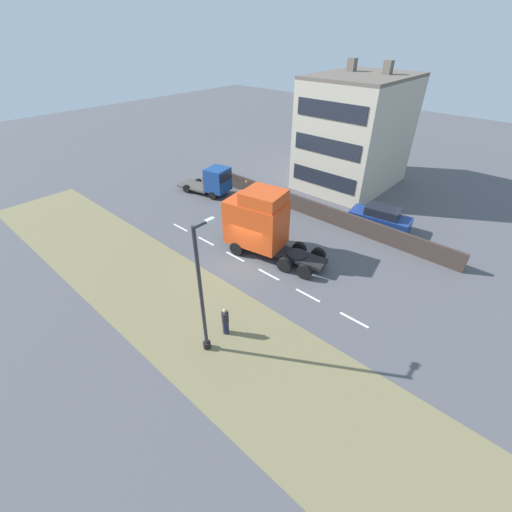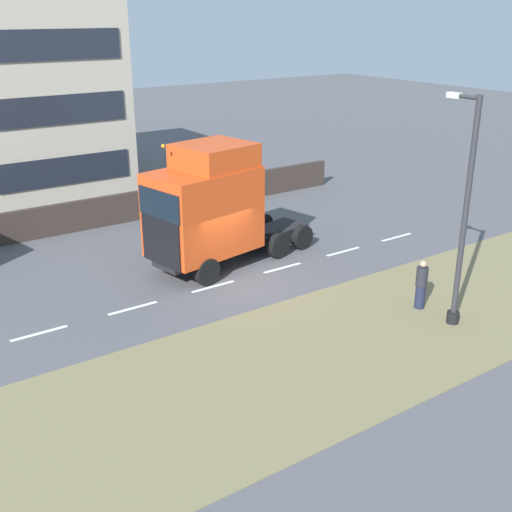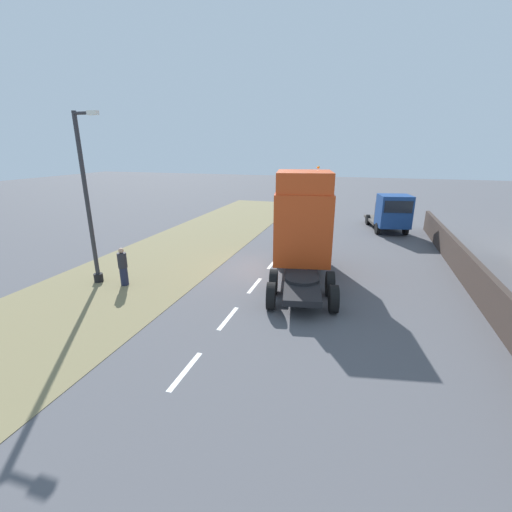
{
  "view_description": "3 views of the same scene",
  "coord_description": "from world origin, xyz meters",
  "px_view_note": "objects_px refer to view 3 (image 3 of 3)",
  "views": [
    {
      "loc": [
        -14.23,
        -13.94,
        14.05
      ],
      "look_at": [
        -0.34,
        -1.45,
        1.3
      ],
      "focal_mm": 24.0,
      "sensor_mm": 36.0,
      "label": 1
    },
    {
      "loc": [
        -18.65,
        11.93,
        9.54
      ],
      "look_at": [
        -2.68,
        0.84,
        2.04
      ],
      "focal_mm": 45.0,
      "sensor_mm": 36.0,
      "label": 2
    },
    {
      "loc": [
        4.21,
        -15.79,
        5.87
      ],
      "look_at": [
        0.07,
        -2.32,
        1.4
      ],
      "focal_mm": 24.0,
      "sensor_mm": 36.0,
      "label": 3
    }
  ],
  "objects_px": {
    "lamp_post": "(90,211)",
    "flatbed_truck": "(392,213)",
    "pedestrian": "(123,267)",
    "lorry_cab": "(302,223)"
  },
  "relations": [
    {
      "from": "flatbed_truck",
      "to": "pedestrian",
      "type": "bearing_deg",
      "value": 37.92
    },
    {
      "from": "lamp_post",
      "to": "pedestrian",
      "type": "bearing_deg",
      "value": 1.11
    },
    {
      "from": "lorry_cab",
      "to": "pedestrian",
      "type": "distance_m",
      "value": 8.39
    },
    {
      "from": "flatbed_truck",
      "to": "lamp_post",
      "type": "distance_m",
      "value": 19.32
    },
    {
      "from": "lorry_cab",
      "to": "lamp_post",
      "type": "bearing_deg",
      "value": -165.55
    },
    {
      "from": "lorry_cab",
      "to": "lamp_post",
      "type": "distance_m",
      "value": 9.47
    },
    {
      "from": "lorry_cab",
      "to": "flatbed_truck",
      "type": "distance_m",
      "value": 11.05
    },
    {
      "from": "lamp_post",
      "to": "flatbed_truck",
      "type": "bearing_deg",
      "value": 46.49
    },
    {
      "from": "flatbed_truck",
      "to": "lamp_post",
      "type": "bearing_deg",
      "value": 34.95
    },
    {
      "from": "lorry_cab",
      "to": "pedestrian",
      "type": "relative_size",
      "value": 4.44
    }
  ]
}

